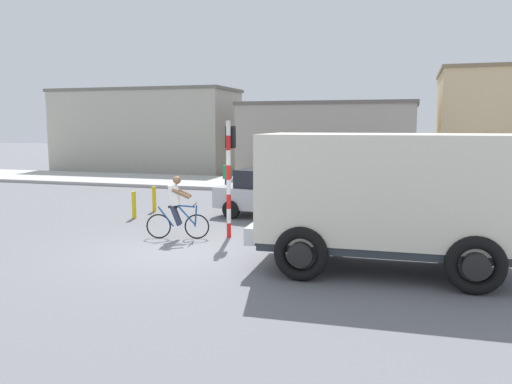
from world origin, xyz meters
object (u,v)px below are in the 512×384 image
object	(u,v)px
traffic_light_pole	(229,162)
bollard_near	(134,205)
truck_foreground	(386,193)
cyclist	(177,207)
car_white_mid	(308,180)
bollard_far	(154,199)
car_red_near	(275,194)
pedestrian_near_kerb	(227,179)

from	to	relation	value
traffic_light_pole	bollard_near	world-z (taller)	traffic_light_pole
truck_foreground	cyclist	xyz separation A→B (m)	(-5.55, 1.46, -0.80)
truck_foreground	traffic_light_pole	xyz separation A→B (m)	(-4.26, 2.09, 0.40)
car_white_mid	bollard_far	xyz separation A→B (m)	(-4.70, -4.50, -0.37)
car_white_mid	traffic_light_pole	bearing A→B (deg)	-95.30
car_white_mid	bollard_near	size ratio (longest dim) A/B	4.62
car_white_mid	bollard_far	bearing A→B (deg)	-136.27
truck_foreground	bollard_near	distance (m)	9.19
truck_foreground	car_red_near	size ratio (longest dim) A/B	1.28
pedestrian_near_kerb	traffic_light_pole	bearing A→B (deg)	-69.51
truck_foreground	car_white_mid	size ratio (longest dim) A/B	1.32
truck_foreground	cyclist	size ratio (longest dim) A/B	3.19
traffic_light_pole	car_red_near	xyz separation A→B (m)	(0.47, 3.16, -1.25)
truck_foreground	bollard_far	xyz separation A→B (m)	(-8.26, 5.24, -1.22)
traffic_light_pole	bollard_far	distance (m)	5.34
car_white_mid	bollard_near	world-z (taller)	car_white_mid
cyclist	bollard_near	bearing A→B (deg)	138.58
cyclist	car_red_near	bearing A→B (deg)	65.17
cyclist	truck_foreground	bearing A→B (deg)	-14.69
bollard_near	traffic_light_pole	bearing A→B (deg)	-23.62
cyclist	bollard_far	xyz separation A→B (m)	(-2.70, 3.79, -0.41)
car_red_near	bollard_far	bearing A→B (deg)	-179.78
bollard_near	bollard_far	bearing A→B (deg)	90.00
car_red_near	car_white_mid	world-z (taller)	same
bollard_near	bollard_far	size ratio (longest dim) A/B	1.00
truck_foreground	bollard_far	world-z (taller)	truck_foreground
car_red_near	car_white_mid	bearing A→B (deg)	86.96
bollard_near	pedestrian_near_kerb	bearing A→B (deg)	74.17
car_red_near	traffic_light_pole	bearing A→B (deg)	-98.46
traffic_light_pole	pedestrian_near_kerb	bearing A→B (deg)	110.49
truck_foreground	bollard_far	distance (m)	9.86
car_white_mid	truck_foreground	bearing A→B (deg)	-69.96
truck_foreground	pedestrian_near_kerb	world-z (taller)	truck_foreground
pedestrian_near_kerb	cyclist	bearing A→B (deg)	-80.40
car_red_near	bollard_near	size ratio (longest dim) A/B	4.76
cyclist	bollard_near	world-z (taller)	cyclist
car_white_mid	car_red_near	bearing A→B (deg)	-93.04
cyclist	car_white_mid	bearing A→B (deg)	76.44
traffic_light_pole	pedestrian_near_kerb	world-z (taller)	traffic_light_pole
pedestrian_near_kerb	bollard_far	bearing A→B (deg)	-111.36
traffic_light_pole	cyclist	bearing A→B (deg)	-153.62
car_red_near	car_white_mid	xyz separation A→B (m)	(0.24, 4.48, 0.00)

